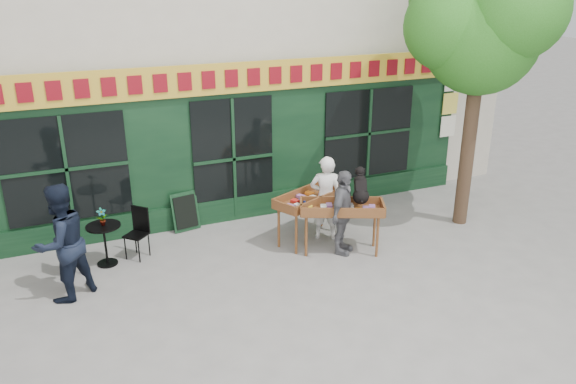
% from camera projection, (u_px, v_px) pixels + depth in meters
% --- Properties ---
extents(ground, '(80.00, 80.00, 0.00)m').
position_uv_depth(ground, '(277.00, 267.00, 10.01)').
color(ground, slate).
rests_on(ground, ground).
extents(street_tree, '(3.05, 2.90, 5.60)m').
position_uv_depth(street_tree, '(483.00, 19.00, 10.47)').
color(street_tree, '#382619').
rests_on(street_tree, ground).
extents(book_cart_center, '(1.62, 1.19, 0.99)m').
position_uv_depth(book_cart_center, '(342.00, 211.00, 10.30)').
color(book_cart_center, brown).
rests_on(book_cart_center, ground).
extents(dog, '(0.56, 0.69, 0.60)m').
position_uv_depth(dog, '(361.00, 185.00, 10.22)').
color(dog, black).
rests_on(dog, book_cart_center).
extents(woman, '(0.73, 0.62, 1.68)m').
position_uv_depth(woman, '(326.00, 198.00, 10.85)').
color(woman, white).
rests_on(woman, ground).
extents(book_cart_right, '(1.62, 1.19, 0.99)m').
position_uv_depth(book_cart_right, '(310.00, 200.00, 10.78)').
color(book_cart_right, brown).
rests_on(book_cart_right, ground).
extents(man_right, '(0.95, 0.94, 1.61)m').
position_uv_depth(man_right, '(342.00, 213.00, 10.25)').
color(man_right, '#57575C').
rests_on(man_right, ground).
extents(bistro_table, '(0.60, 0.60, 0.76)m').
position_uv_depth(bistro_table, '(104.00, 237.00, 9.90)').
color(bistro_table, black).
rests_on(bistro_table, ground).
extents(bistro_chair_left, '(0.37, 0.37, 0.95)m').
position_uv_depth(bistro_chair_left, '(66.00, 245.00, 9.57)').
color(bistro_chair_left, black).
rests_on(bistro_chair_left, ground).
extents(bistro_chair_right, '(0.51, 0.51, 0.95)m').
position_uv_depth(bistro_chair_right, '(139.00, 228.00, 10.22)').
color(bistro_chair_right, black).
rests_on(bistro_chair_right, ground).
extents(potted_plant, '(0.19, 0.15, 0.32)m').
position_uv_depth(potted_plant, '(102.00, 217.00, 9.77)').
color(potted_plant, gray).
rests_on(potted_plant, bistro_table).
extents(man_left, '(1.18, 1.12, 1.92)m').
position_uv_depth(man_left, '(61.00, 243.00, 8.72)').
color(man_left, black).
rests_on(man_left, ground).
extents(chalkboard, '(0.58, 0.28, 0.79)m').
position_uv_depth(chalkboard, '(185.00, 212.00, 11.34)').
color(chalkboard, black).
rests_on(chalkboard, ground).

